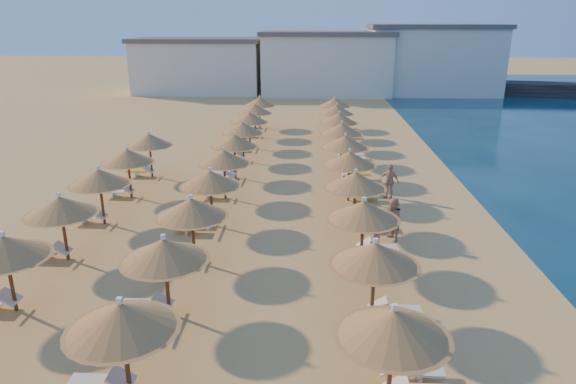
{
  "coord_description": "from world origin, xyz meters",
  "views": [
    {
      "loc": [
        1.59,
        -17.77,
        8.66
      ],
      "look_at": [
        0.6,
        4.0,
        1.3
      ],
      "focal_mm": 32.0,
      "sensor_mm": 36.0,
      "label": 1
    }
  ],
  "objects_px": {
    "parasol_row_west": "(218,168)",
    "beachgoer_b": "(393,220)",
    "jetty": "(531,89)",
    "parasol_row_east": "(352,170)",
    "beachgoer_c": "(389,181)",
    "beachgoer_a": "(376,246)"
  },
  "relations": [
    {
      "from": "parasol_row_east",
      "to": "beachgoer_a",
      "type": "relative_size",
      "value": 23.2
    },
    {
      "from": "parasol_row_east",
      "to": "beachgoer_a",
      "type": "bearing_deg",
      "value": -85.1
    },
    {
      "from": "jetty",
      "to": "parasol_row_west",
      "type": "relative_size",
      "value": 0.71
    },
    {
      "from": "parasol_row_west",
      "to": "beachgoer_b",
      "type": "relative_size",
      "value": 23.28
    },
    {
      "from": "jetty",
      "to": "beachgoer_b",
      "type": "xyz_separation_m",
      "value": [
        -22.81,
        -43.55,
        0.16
      ]
    },
    {
      "from": "beachgoer_c",
      "to": "beachgoer_a",
      "type": "xyz_separation_m",
      "value": [
        -1.6,
        -8.01,
        0.03
      ]
    },
    {
      "from": "jetty",
      "to": "beachgoer_b",
      "type": "height_order",
      "value": "beachgoer_b"
    },
    {
      "from": "beachgoer_c",
      "to": "beachgoer_b",
      "type": "distance_m",
      "value": 5.44
    },
    {
      "from": "beachgoer_c",
      "to": "jetty",
      "type": "bearing_deg",
      "value": 90.55
    },
    {
      "from": "parasol_row_east",
      "to": "beachgoer_b",
      "type": "distance_m",
      "value": 3.6
    },
    {
      "from": "jetty",
      "to": "beachgoer_c",
      "type": "xyz_separation_m",
      "value": [
        -22.22,
        -38.14,
        0.13
      ]
    },
    {
      "from": "parasol_row_east",
      "to": "beachgoer_c",
      "type": "bearing_deg",
      "value": 48.54
    },
    {
      "from": "jetty",
      "to": "beachgoer_a",
      "type": "relative_size",
      "value": 16.47
    },
    {
      "from": "jetty",
      "to": "beachgoer_b",
      "type": "distance_m",
      "value": 49.16
    },
    {
      "from": "beachgoer_a",
      "to": "beachgoer_c",
      "type": "bearing_deg",
      "value": -169.88
    },
    {
      "from": "parasol_row_west",
      "to": "jetty",
      "type": "bearing_deg",
      "value": 53.02
    },
    {
      "from": "jetty",
      "to": "beachgoer_c",
      "type": "distance_m",
      "value": 44.14
    },
    {
      "from": "jetty",
      "to": "parasol_row_east",
      "type": "height_order",
      "value": "parasol_row_east"
    },
    {
      "from": "jetty",
      "to": "beachgoer_b",
      "type": "bearing_deg",
      "value": -108.48
    },
    {
      "from": "parasol_row_west",
      "to": "beachgoer_a",
      "type": "relative_size",
      "value": 23.2
    },
    {
      "from": "parasol_row_west",
      "to": "beachgoer_c",
      "type": "relative_size",
      "value": 23.95
    },
    {
      "from": "beachgoer_c",
      "to": "beachgoer_a",
      "type": "bearing_deg",
      "value": -70.55
    }
  ]
}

